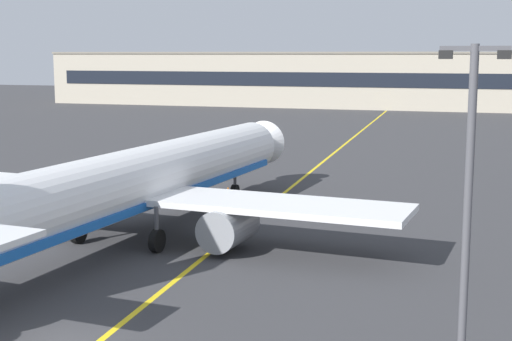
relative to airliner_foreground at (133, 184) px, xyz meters
name	(u,v)px	position (x,y,z in m)	size (l,w,h in m)	color
taxiway_centreline	(278,198)	(4.60, 14.71, -3.37)	(0.30, 180.00, 0.01)	yellow
airliner_foreground	(133,184)	(0.00, 0.00, 0.00)	(32.29, 41.53, 11.65)	white
apron_lamp_post	(468,206)	(19.01, -13.21, 2.50)	(2.24, 0.90, 11.16)	#515156
safety_cone_by_nose_gear	(228,190)	(0.33, 15.48, -3.11)	(0.44, 0.44, 0.55)	orange
terminal_building	(430,81)	(8.41, 111.05, 2.26)	(162.22, 12.40, 11.24)	#B2A893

